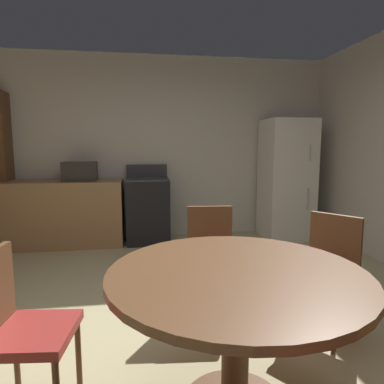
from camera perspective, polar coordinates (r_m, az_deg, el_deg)
ground_plane at (r=2.64m, az=-2.84°, el=-23.60°), size 14.00×14.00×0.00m
wall_back at (r=5.23m, az=-6.21°, el=7.45°), size 5.50×0.12×2.70m
kitchen_counter at (r=5.07m, az=-22.70°, el=-3.36°), size 1.96×0.60×0.90m
oven_range at (r=4.91m, az=-7.44°, el=-2.95°), size 0.60×0.60×1.10m
refrigerator at (r=5.25m, az=15.59°, el=2.07°), size 0.68×0.68×1.76m
microwave at (r=4.90m, az=-18.33°, el=3.34°), size 0.44×0.32×0.26m
dining_table at (r=1.80m, az=7.45°, el=-17.44°), size 1.29×1.29×0.76m
chair_west at (r=1.99m, az=-27.32°, el=-19.14°), size 0.44×0.44×0.87m
chair_northeast at (r=2.72m, az=21.80°, el=-11.50°), size 0.56×0.56×0.87m
chair_north at (r=2.84m, az=3.22°, el=-10.14°), size 0.43×0.43×0.87m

